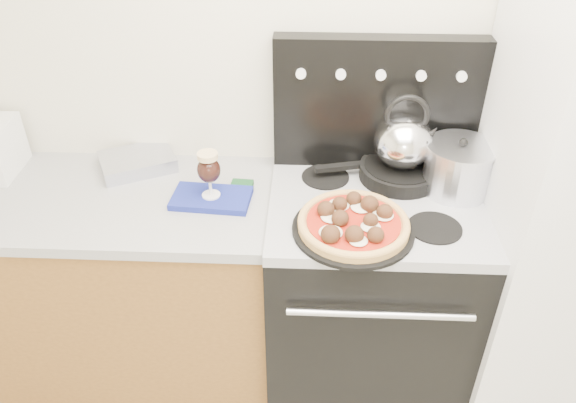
# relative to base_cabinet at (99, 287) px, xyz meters

# --- Properties ---
(room_shell) EXTENTS (3.52, 3.01, 2.52)m
(room_shell) POSITION_rel_base_cabinet_xyz_m (1.02, -0.91, 0.82)
(room_shell) COLOR #B3AC9C
(room_shell) RESTS_ON ground
(base_cabinet) EXTENTS (1.45, 0.60, 0.86)m
(base_cabinet) POSITION_rel_base_cabinet_xyz_m (0.00, 0.00, 0.00)
(base_cabinet) COLOR brown
(base_cabinet) RESTS_ON ground
(countertop) EXTENTS (1.48, 0.63, 0.04)m
(countertop) POSITION_rel_base_cabinet_xyz_m (0.00, 0.00, 0.45)
(countertop) COLOR #A2A2A3
(countertop) RESTS_ON base_cabinet
(stove_body) EXTENTS (0.76, 0.65, 0.88)m
(stove_body) POSITION_rel_base_cabinet_xyz_m (1.10, -0.02, 0.01)
(stove_body) COLOR black
(stove_body) RESTS_ON ground
(cooktop) EXTENTS (0.76, 0.65, 0.04)m
(cooktop) POSITION_rel_base_cabinet_xyz_m (1.10, -0.02, 0.47)
(cooktop) COLOR #ADADB2
(cooktop) RESTS_ON stove_body
(backguard) EXTENTS (0.76, 0.08, 0.50)m
(backguard) POSITION_rel_base_cabinet_xyz_m (1.10, 0.25, 0.74)
(backguard) COLOR black
(backguard) RESTS_ON cooktop
(foil_sheet) EXTENTS (0.34, 0.30, 0.06)m
(foil_sheet) POSITION_rel_base_cabinet_xyz_m (0.19, 0.20, 0.50)
(foil_sheet) COLOR silver
(foil_sheet) RESTS_ON countertop
(oven_mitt) EXTENTS (0.29, 0.18, 0.02)m
(oven_mitt) POSITION_rel_base_cabinet_xyz_m (0.51, -0.02, 0.48)
(oven_mitt) COLOR navy
(oven_mitt) RESTS_ON countertop
(beer_glass) EXTENTS (0.10, 0.10, 0.18)m
(beer_glass) POSITION_rel_base_cabinet_xyz_m (0.51, -0.02, 0.58)
(beer_glass) COLOR black
(beer_glass) RESTS_ON oven_mitt
(pizza_pan) EXTENTS (0.45, 0.45, 0.01)m
(pizza_pan) POSITION_rel_base_cabinet_xyz_m (1.01, -0.20, 0.50)
(pizza_pan) COLOR black
(pizza_pan) RESTS_ON cooktop
(pizza) EXTENTS (0.42, 0.42, 0.05)m
(pizza) POSITION_rel_base_cabinet_xyz_m (1.01, -0.20, 0.53)
(pizza) COLOR #DFA155
(pizza) RESTS_ON pizza_pan
(skillet) EXTENTS (0.36, 0.36, 0.05)m
(skillet) POSITION_rel_base_cabinet_xyz_m (1.20, 0.13, 0.52)
(skillet) COLOR black
(skillet) RESTS_ON cooktop
(tea_kettle) EXTENTS (0.22, 0.22, 0.24)m
(tea_kettle) POSITION_rel_base_cabinet_xyz_m (1.20, 0.13, 0.66)
(tea_kettle) COLOR white
(tea_kettle) RESTS_ON skillet
(stock_pot) EXTENTS (0.29, 0.29, 0.17)m
(stock_pot) POSITION_rel_base_cabinet_xyz_m (1.39, 0.06, 0.58)
(stock_pot) COLOR silver
(stock_pot) RESTS_ON cooktop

